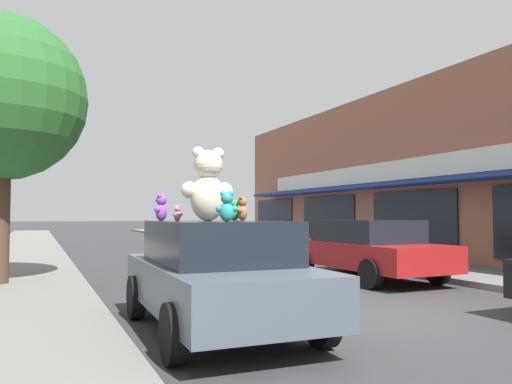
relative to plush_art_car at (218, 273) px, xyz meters
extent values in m
plane|color=#333335|center=(2.60, -0.10, -0.79)|extent=(260.00, 260.00, 0.00)
cube|color=navy|center=(8.81, 4.18, 1.83)|extent=(1.19, 27.01, 0.12)
cube|color=beige|center=(9.35, 4.18, 2.38)|extent=(0.08, 25.72, 0.70)
cube|color=black|center=(9.36, 6.86, 0.61)|extent=(0.06, 4.07, 2.00)
cube|color=black|center=(9.36, 12.22, 0.61)|extent=(0.06, 4.07, 2.00)
cube|color=black|center=(9.36, 17.58, 0.61)|extent=(0.06, 4.07, 2.00)
cube|color=#4C5660|center=(0.00, 0.00, -0.16)|extent=(1.93, 4.13, 0.61)
cube|color=black|center=(0.00, 0.00, 0.43)|extent=(1.67, 2.29, 0.57)
cylinder|color=black|center=(-0.87, 1.29, -0.46)|extent=(0.21, 0.66, 0.66)
cylinder|color=black|center=(0.93, 1.25, -0.46)|extent=(0.21, 0.66, 0.66)
cylinder|color=black|center=(-0.93, -1.25, -0.46)|extent=(0.21, 0.66, 0.66)
cylinder|color=black|center=(0.87, -1.29, -0.46)|extent=(0.21, 0.66, 0.66)
ellipsoid|color=beige|center=(-0.14, 0.00, 1.03)|extent=(0.49, 0.42, 0.63)
sphere|color=beige|center=(-0.14, 0.00, 1.49)|extent=(0.40, 0.40, 0.40)
sphere|color=beige|center=(0.00, 0.00, 1.65)|extent=(0.17, 0.17, 0.17)
sphere|color=beige|center=(-0.29, 0.00, 1.65)|extent=(0.17, 0.17, 0.17)
sphere|color=white|center=(-0.14, 0.17, 1.47)|extent=(0.15, 0.15, 0.15)
sphere|color=beige|center=(0.11, 0.03, 1.14)|extent=(0.23, 0.23, 0.23)
sphere|color=beige|center=(-0.40, 0.04, 1.14)|extent=(0.23, 0.23, 0.23)
ellipsoid|color=teal|center=(-0.14, -0.74, 0.83)|extent=(0.22, 0.21, 0.24)
sphere|color=teal|center=(-0.14, -0.74, 1.01)|extent=(0.19, 0.19, 0.15)
sphere|color=teal|center=(-0.10, -0.76, 1.06)|extent=(0.08, 0.08, 0.06)
sphere|color=teal|center=(-0.19, -0.72, 1.06)|extent=(0.08, 0.08, 0.06)
sphere|color=#47CDC6|center=(-0.12, -0.68, 1.00)|extent=(0.07, 0.07, 0.06)
sphere|color=teal|center=(-0.05, -0.76, 0.87)|extent=(0.11, 0.11, 0.09)
sphere|color=teal|center=(-0.23, -0.69, 0.87)|extent=(0.11, 0.11, 0.09)
ellipsoid|color=green|center=(0.52, 0.72, 0.82)|extent=(0.17, 0.15, 0.21)
sphere|color=green|center=(0.52, 0.72, 0.97)|extent=(0.14, 0.14, 0.13)
sphere|color=green|center=(0.57, 0.72, 1.02)|extent=(0.06, 0.06, 0.05)
sphere|color=green|center=(0.48, 0.73, 1.02)|extent=(0.06, 0.06, 0.05)
sphere|color=#5ADA6D|center=(0.53, 0.78, 0.96)|extent=(0.05, 0.05, 0.05)
sphere|color=green|center=(0.61, 0.73, 0.85)|extent=(0.08, 0.08, 0.08)
sphere|color=green|center=(0.44, 0.75, 0.85)|extent=(0.08, 0.08, 0.08)
ellipsoid|color=olive|center=(0.61, 0.61, 0.83)|extent=(0.23, 0.23, 0.23)
sphere|color=olive|center=(0.61, 0.61, 1.00)|extent=(0.21, 0.21, 0.15)
sphere|color=olive|center=(0.65, 0.65, 1.06)|extent=(0.09, 0.09, 0.06)
sphere|color=olive|center=(0.58, 0.57, 1.06)|extent=(0.09, 0.09, 0.06)
sphere|color=tan|center=(0.57, 0.65, 0.99)|extent=(0.08, 0.08, 0.06)
sphere|color=olive|center=(0.67, 0.69, 0.87)|extent=(0.12, 0.12, 0.09)
sphere|color=olive|center=(0.54, 0.55, 0.87)|extent=(0.12, 0.12, 0.09)
ellipsoid|color=pink|center=(-0.45, 0.46, 0.78)|extent=(0.14, 0.14, 0.14)
sphere|color=pink|center=(-0.45, 0.46, 0.89)|extent=(0.12, 0.12, 0.09)
sphere|color=pink|center=(-0.43, 0.44, 0.92)|extent=(0.05, 0.05, 0.04)
sphere|color=pink|center=(-0.48, 0.48, 0.92)|extent=(0.05, 0.05, 0.04)
sphere|color=#FFA3DA|center=(-0.43, 0.49, 0.88)|extent=(0.05, 0.05, 0.03)
sphere|color=pink|center=(-0.40, 0.43, 0.81)|extent=(0.07, 0.07, 0.05)
sphere|color=pink|center=(-0.49, 0.50, 0.81)|extent=(0.07, 0.07, 0.05)
ellipsoid|color=purple|center=(-0.66, 0.55, 0.83)|extent=(0.24, 0.24, 0.24)
sphere|color=purple|center=(-0.66, 0.55, 1.01)|extent=(0.21, 0.21, 0.15)
sphere|color=purple|center=(-0.63, 0.59, 1.07)|extent=(0.09, 0.09, 0.06)
sphere|color=purple|center=(-0.70, 0.51, 1.07)|extent=(0.09, 0.09, 0.06)
sphere|color=#BA67ED|center=(-0.71, 0.59, 1.00)|extent=(0.08, 0.08, 0.06)
sphere|color=purple|center=(-0.61, 0.63, 0.88)|extent=(0.12, 0.12, 0.09)
sphere|color=purple|center=(-0.74, 0.48, 0.88)|extent=(0.12, 0.12, 0.09)
cube|color=maroon|center=(5.22, 3.77, -0.17)|extent=(1.90, 4.63, 0.59)
cube|color=black|center=(5.22, 3.77, 0.40)|extent=(1.67, 2.55, 0.55)
cylinder|color=black|center=(4.29, 5.20, -0.46)|extent=(0.20, 0.66, 0.66)
cylinder|color=black|center=(6.15, 5.20, -0.46)|extent=(0.20, 0.66, 0.66)
cylinder|color=black|center=(4.29, 2.33, -0.46)|extent=(0.20, 0.66, 0.66)
cylinder|color=black|center=(6.15, 2.33, -0.46)|extent=(0.20, 0.66, 0.66)
sphere|color=#286028|center=(-3.05, 5.48, 3.35)|extent=(3.61, 3.61, 3.61)
camera|label=1|loc=(-2.29, -6.51, 0.80)|focal=35.00mm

